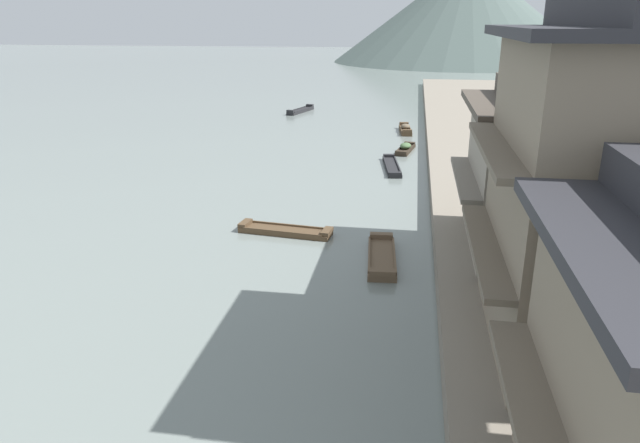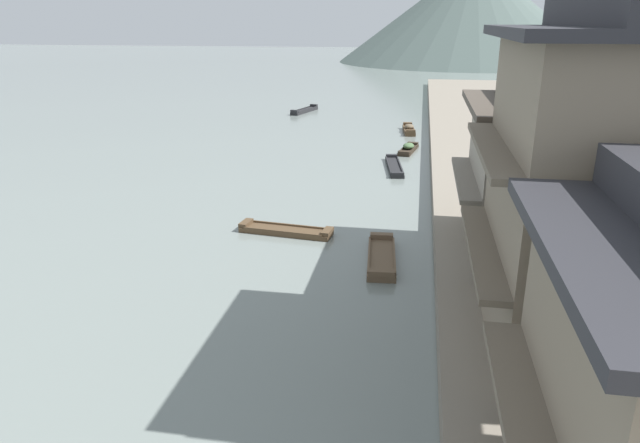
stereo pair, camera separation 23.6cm
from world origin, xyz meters
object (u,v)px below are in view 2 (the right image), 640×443
Objects in this scene: boat_moored_third at (286,231)px; boat_midriver_upstream at (381,257)px; boat_moored_far at (394,167)px; house_waterfront_second at (626,190)px; house_waterfront_tall at (537,170)px; boat_moored_nearest at (409,129)px; boat_midriver_drifting at (408,148)px; boat_moored_second at (304,110)px.

boat_midriver_upstream reaches higher than boat_moored_third.
house_waterfront_second is (6.43, -21.54, 4.94)m from boat_moored_far.
house_waterfront_tall is (-0.71, 6.96, -1.29)m from house_waterfront_second.
boat_moored_nearest is 7.47m from boat_midriver_drifting.
boat_moored_third is at bearing -105.27° from boat_midriver_drifting.
boat_moored_second is at bearing 138.90° from boat_moored_nearest.
boat_midriver_drifting is at bearing 81.85° from boat_moored_far.
boat_midriver_upstream is at bearing 133.60° from house_waterfront_second.
boat_midriver_upstream is at bearing -91.39° from boat_midriver_drifting.
boat_moored_nearest is at bearing 79.47° from boat_moored_third.
house_waterfront_tall is (4.98, -19.77, 3.55)m from boat_midriver_drifting.
boat_moored_far is 1.25× the size of boat_midriver_upstream.
boat_moored_nearest is at bearing 91.28° from boat_midriver_drifting.
boat_moored_second is 1.31× the size of boat_midriver_drifting.
boat_moored_nearest is at bearing 99.71° from house_waterfront_second.
boat_moored_second is at bearing 110.86° from house_waterfront_second.
boat_midriver_drifting is at bearing 102.00° from house_waterfront_second.
boat_moored_nearest is at bearing -41.10° from boat_moored_second.
boat_moored_second is 24.29m from boat_moored_far.
boat_moored_third is 4.99m from boat_midriver_upstream.
boat_midriver_drifting is 0.89× the size of boat_midriver_upstream.
boat_midriver_drifting is 0.51× the size of house_waterfront_tall.
boat_moored_far is 5.24m from boat_midriver_drifting.
boat_moored_third is at bearing 151.46° from boat_midriver_upstream.
boat_midriver_drifting is at bearing 104.12° from house_waterfront_tall.
boat_moored_second is at bearing 113.47° from house_waterfront_tall.
boat_moored_third is at bearing -100.53° from boat_moored_nearest.
boat_moored_third is 1.15× the size of boat_midriver_drifting.
boat_moored_second is at bearing 99.89° from boat_moored_third.
boat_moored_nearest reaches higher than boat_moored_third.
house_waterfront_second reaches higher than boat_moored_second.
boat_moored_third is 13.33m from boat_moored_far.
boat_moored_nearest reaches higher than boat_midriver_upstream.
house_waterfront_second is (10.56, -8.87, 4.93)m from boat_moored_third.
house_waterfront_second is (16.61, -43.59, 4.89)m from boat_moored_second.
boat_midriver_drifting is at bearing -57.04° from boat_moored_second.
boat_midriver_upstream reaches higher than boat_moored_far.
boat_moored_nearest is 0.54× the size of house_waterfront_tall.
boat_moored_far is at bearing 71.94° from boat_moored_third.
boat_moored_nearest is 0.45× the size of house_waterfront_second.
boat_moored_third is 0.59× the size of house_waterfront_tall.
boat_moored_far is at bearing 90.96° from boat_midriver_upstream.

